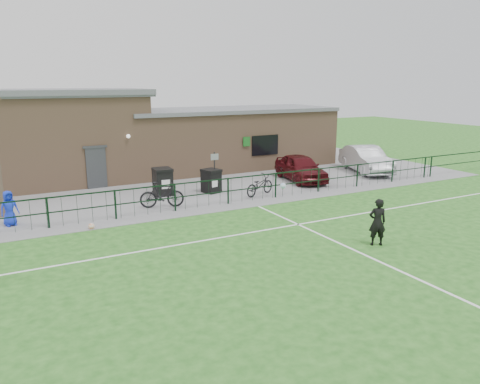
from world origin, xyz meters
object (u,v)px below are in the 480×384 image
wheelie_bin_right (211,182)px  car_maroon (301,168)px  bicycle_d (162,195)px  ball_ground (91,226)px  spectator_child (9,208)px  car_silver (366,159)px  bicycle_e (260,185)px  wheelie_bin_left (163,182)px  sign_post (215,172)px

wheelie_bin_right → car_maroon: bearing=-12.9°
bicycle_d → ball_ground: (-3.32, -1.67, -0.47)m
spectator_child → ball_ground: (2.62, -1.87, -0.58)m
car_silver → bicycle_e: size_ratio=2.51×
wheelie_bin_left → bicycle_d: bearing=-106.1°
wheelie_bin_right → bicycle_d: bearing=-168.4°
wheelie_bin_left → car_maroon: 7.81m
bicycle_d → spectator_child: size_ratio=1.40×
sign_post → car_maroon: bearing=3.1°
car_maroon → sign_post: bearing=-167.0°
wheelie_bin_left → sign_post: (2.45, -0.64, 0.39)m
sign_post → car_silver: sign_post is taller
wheelie_bin_left → wheelie_bin_right: (2.28, -0.61, -0.08)m
car_maroon → ball_ground: size_ratio=17.97×
wheelie_bin_left → bicycle_e: size_ratio=0.65×
car_maroon → car_silver: car_silver is taller
bicycle_e → bicycle_d: bearing=68.7°
bicycle_d → spectator_child: 5.94m
bicycle_e → car_maroon: bearing=-84.1°
car_maroon → bicycle_e: 4.16m
wheelie_bin_right → ball_ground: size_ratio=4.57×
sign_post → car_maroon: 5.36m
wheelie_bin_left → bicycle_d: size_ratio=0.64×
sign_post → spectator_child: bearing=-171.7°
wheelie_bin_left → car_silver: (12.68, -0.18, 0.17)m
ball_ground → wheelie_bin_left: bearing=43.2°
wheelie_bin_left → spectator_child: bearing=-159.9°
bicycle_e → car_silver: bearing=-97.4°
wheelie_bin_left → spectator_child: 7.01m
wheelie_bin_left → bicycle_d: 2.33m
car_maroon → wheelie_bin_right: bearing=-167.4°
ball_ground → spectator_child: bearing=144.5°
wheelie_bin_right → bicycle_d: 3.45m
wheelie_bin_left → car_silver: bearing=2.9°
wheelie_bin_right → bicycle_e: wheelie_bin_right is taller
spectator_child → wheelie_bin_right: bearing=-10.0°
wheelie_bin_right → spectator_child: spectator_child is taller
wheelie_bin_right → car_maroon: 5.53m
wheelie_bin_right → spectator_child: (-9.01, -1.37, 0.14)m
wheelie_bin_right → sign_post: bearing=-25.8°
ball_ground → wheelie_bin_right: bearing=26.9°
bicycle_e → ball_ground: bicycle_e is taller
car_silver → bicycle_d: (-13.47, -2.01, -0.20)m
sign_post → spectator_child: sign_post is taller
car_silver → bicycle_d: size_ratio=2.48×
wheelie_bin_left → car_maroon: bearing=1.1°
wheelie_bin_right → bicycle_d: (-3.07, -1.58, 0.04)m
bicycle_d → ball_ground: bearing=133.1°
car_silver → wheelie_bin_right: bearing=-159.3°
sign_post → bicycle_d: 3.61m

